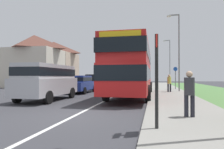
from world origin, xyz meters
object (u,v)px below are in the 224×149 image
at_px(pedestrian_at_stop, 189,91).
at_px(bus_stop_sign, 157,74).
at_px(parked_car_black, 95,81).
at_px(street_lamp_far, 169,59).
at_px(pedestrian_walking_away, 169,82).
at_px(parked_van_silver, 47,79).
at_px(parked_car_blue, 80,83).
at_px(street_lamp_mid, 178,47).
at_px(cycle_route_sign, 175,77).
at_px(double_decker_bus, 132,68).

relative_size(pedestrian_at_stop, bus_stop_sign, 0.64).
relative_size(parked_car_black, bus_stop_sign, 1.67).
bearing_deg(street_lamp_far, pedestrian_walking_away, -94.12).
height_order(parked_van_silver, parked_car_blue, parked_van_silver).
xyz_separation_m(parked_car_black, street_lamp_far, (9.24, 13.13, 3.48)).
bearing_deg(street_lamp_mid, parked_van_silver, -137.11).
bearing_deg(parked_car_blue, parked_van_silver, -89.61).
bearing_deg(parked_car_black, street_lamp_far, 54.86).
height_order(parked_van_silver, pedestrian_walking_away, parked_van_silver).
relative_size(pedestrian_walking_away, cycle_route_sign, 0.66).
height_order(bus_stop_sign, street_lamp_far, street_lamp_far).
height_order(parked_car_blue, pedestrian_at_stop, pedestrian_at_stop).
relative_size(parked_car_black, street_lamp_mid, 0.60).
relative_size(double_decker_bus, bus_stop_sign, 4.27).
height_order(double_decker_bus, pedestrian_at_stop, double_decker_bus).
relative_size(parked_car_blue, cycle_route_sign, 1.77).
bearing_deg(pedestrian_at_stop, cycle_route_sign, 85.94).
bearing_deg(bus_stop_sign, pedestrian_at_stop, 58.01).
xyz_separation_m(parked_car_blue, pedestrian_walking_away, (7.87, 1.31, 0.11)).
xyz_separation_m(parked_van_silver, pedestrian_walking_away, (7.83, 7.06, -0.34)).
height_order(parked_car_black, cycle_route_sign, cycle_route_sign).
xyz_separation_m(pedestrian_walking_away, street_lamp_far, (1.23, 17.16, 3.44)).
bearing_deg(double_decker_bus, parked_van_silver, -145.65).
bearing_deg(double_decker_bus, street_lamp_mid, 51.36).
relative_size(pedestrian_at_stop, pedestrian_walking_away, 1.00).
distance_m(cycle_route_sign, street_lamp_far, 13.37).
distance_m(double_decker_bus, parked_car_black, 9.33).
bearing_deg(cycle_route_sign, bus_stop_sign, -97.28).
bearing_deg(street_lamp_mid, parked_car_blue, -165.08).
distance_m(pedestrian_walking_away, cycle_route_sign, 4.26).
bearing_deg(pedestrian_walking_away, cycle_route_sign, 77.19).
xyz_separation_m(parked_car_black, street_lamp_mid, (8.86, -3.01, 3.25)).
bearing_deg(double_decker_bus, parked_car_blue, 154.44).
distance_m(pedestrian_walking_away, street_lamp_mid, 3.47).
bearing_deg(parked_car_black, parked_van_silver, -89.10).
xyz_separation_m(double_decker_bus, parked_van_silver, (-4.93, -3.37, -0.83)).
bearing_deg(pedestrian_at_stop, double_decker_bus, 109.83).
distance_m(parked_car_blue, pedestrian_walking_away, 7.98).
bearing_deg(bus_stop_sign, parked_car_blue, 119.34).
relative_size(pedestrian_walking_away, street_lamp_mid, 0.23).
bearing_deg(double_decker_bus, bus_stop_sign, -80.05).
distance_m(parked_car_blue, street_lamp_far, 20.90).
xyz_separation_m(double_decker_bus, pedestrian_at_stop, (2.75, -7.63, -1.17)).
height_order(pedestrian_walking_away, street_lamp_far, street_lamp_far).
height_order(double_decker_bus, parked_car_blue, double_decker_bus).
height_order(double_decker_bus, cycle_route_sign, double_decker_bus).
relative_size(cycle_route_sign, street_lamp_mid, 0.35).
bearing_deg(bus_stop_sign, street_lamp_mid, 81.48).
distance_m(parked_car_blue, street_lamp_mid, 9.62).
xyz_separation_m(double_decker_bus, parked_car_blue, (-4.97, 2.38, -1.27)).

